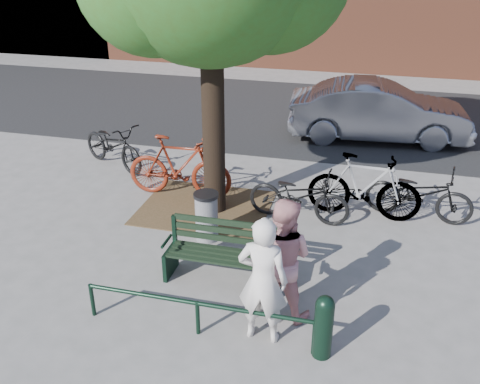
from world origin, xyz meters
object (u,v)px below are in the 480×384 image
(litter_bin, at_px, (207,216))
(parked_car, at_px, (379,111))
(bollard, at_px, (324,324))
(bicycle_c, at_px, (299,195))
(person_right, at_px, (282,259))
(person_left, at_px, (263,281))
(park_bench, at_px, (225,251))

(litter_bin, relative_size, parked_car, 0.19)
(bollard, xyz_separation_m, bicycle_c, (-0.83, 3.39, 0.01))
(parked_car, bearing_deg, person_right, 166.27)
(person_right, distance_m, parked_car, 7.50)
(bollard, distance_m, bicycle_c, 3.49)
(person_right, xyz_separation_m, bollard, (0.65, -0.69, -0.39))
(person_left, bearing_deg, bicycle_c, -87.64)
(person_left, bearing_deg, parked_car, -97.07)
(person_left, relative_size, parked_car, 0.39)
(person_left, relative_size, bollard, 1.98)
(parked_car, bearing_deg, bicycle_c, 159.61)
(park_bench, bearing_deg, litter_bin, 120.57)
(person_right, relative_size, litter_bin, 2.01)
(park_bench, xyz_separation_m, person_left, (0.81, -1.13, 0.39))
(park_bench, height_order, litter_bin, park_bench)
(park_bench, bearing_deg, person_right, -31.29)
(park_bench, height_order, bollard, park_bench)
(litter_bin, height_order, bicycle_c, bicycle_c)
(litter_bin, xyz_separation_m, bicycle_c, (1.39, 1.07, 0.05))
(person_left, relative_size, litter_bin, 2.03)
(person_right, relative_size, bollard, 1.97)
(bollard, height_order, litter_bin, bollard)
(bollard, bearing_deg, person_left, 169.69)
(bicycle_c, relative_size, parked_car, 0.42)
(litter_bin, bearing_deg, bicycle_c, 37.64)
(person_left, distance_m, person_right, 0.57)
(park_bench, height_order, person_right, person_right)
(bicycle_c, bearing_deg, parked_car, -9.31)
(person_left, distance_m, litter_bin, 2.64)
(bicycle_c, bearing_deg, bollard, -160.62)
(person_left, relative_size, bicycle_c, 0.95)
(person_left, height_order, litter_bin, person_left)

